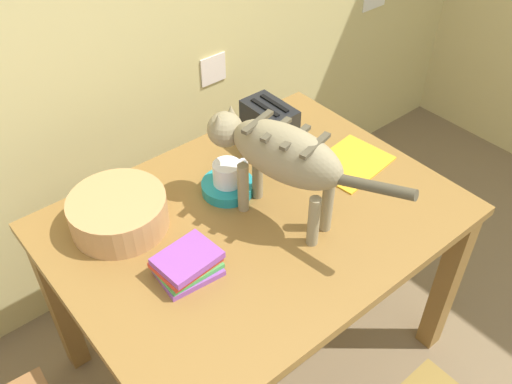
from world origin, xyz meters
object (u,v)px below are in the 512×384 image
(toaster, at_px, (269,126))
(book_stack, at_px, (187,264))
(coffee_mug, at_px, (228,173))
(magazine, at_px, (351,163))
(wicker_basket, at_px, (118,212))
(saucer_bowl, at_px, (228,187))
(dining_table, at_px, (256,235))
(cat, at_px, (279,154))

(toaster, bearing_deg, book_stack, -151.21)
(coffee_mug, height_order, book_stack, coffee_mug)
(magazine, distance_m, wicker_basket, 0.83)
(saucer_bowl, height_order, toaster, toaster)
(wicker_basket, bearing_deg, magazine, -17.44)
(saucer_bowl, height_order, wicker_basket, wicker_basket)
(coffee_mug, height_order, wicker_basket, coffee_mug)
(magazine, relative_size, toaster, 1.38)
(magazine, bearing_deg, book_stack, 176.95)
(wicker_basket, bearing_deg, book_stack, -80.26)
(coffee_mug, distance_m, magazine, 0.46)
(coffee_mug, relative_size, magazine, 0.49)
(dining_table, distance_m, wicker_basket, 0.45)
(magazine, height_order, toaster, toaster)
(cat, relative_size, magazine, 2.41)
(cat, height_order, book_stack, cat)
(saucer_bowl, bearing_deg, toaster, 21.53)
(coffee_mug, xyz_separation_m, book_stack, (-0.31, -0.21, -0.04))
(dining_table, height_order, coffee_mug, coffee_mug)
(book_stack, distance_m, wicker_basket, 0.30)
(coffee_mug, distance_m, book_stack, 0.38)
(cat, distance_m, magazine, 0.45)
(dining_table, bearing_deg, wicker_basket, 146.14)
(cat, height_order, toaster, cat)
(saucer_bowl, distance_m, toaster, 0.31)
(coffee_mug, bearing_deg, cat, -76.46)
(cat, relative_size, book_stack, 3.59)
(coffee_mug, bearing_deg, toaster, 21.74)
(toaster, bearing_deg, cat, -126.69)
(dining_table, xyz_separation_m, wicker_basket, (-0.36, 0.24, 0.15))
(coffee_mug, xyz_separation_m, wicker_basket, (-0.36, 0.09, -0.02))
(magazine, relative_size, book_stack, 1.49)
(dining_table, relative_size, coffee_mug, 9.29)
(coffee_mug, relative_size, book_stack, 0.73)
(magazine, xyz_separation_m, book_stack, (-0.74, -0.05, 0.03))
(toaster, bearing_deg, saucer_bowl, -158.47)
(cat, xyz_separation_m, book_stack, (-0.36, -0.02, -0.21))
(dining_table, xyz_separation_m, cat, (0.05, -0.04, 0.33))
(cat, bearing_deg, dining_table, 127.26)
(book_stack, height_order, wicker_basket, wicker_basket)
(book_stack, bearing_deg, cat, 2.67)
(wicker_basket, xyz_separation_m, toaster, (0.64, 0.02, 0.03))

